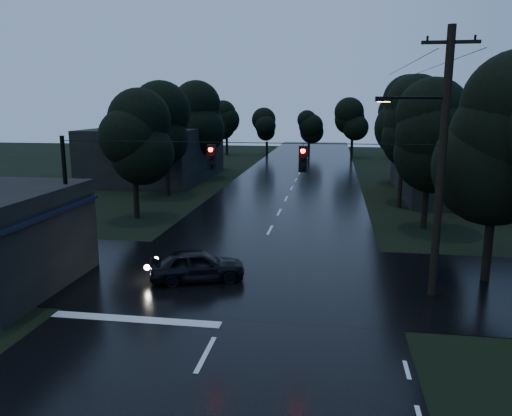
# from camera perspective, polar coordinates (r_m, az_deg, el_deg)

# --- Properties ---
(main_road) EXTENTS (12.00, 120.00, 0.02)m
(main_road) POSITION_cam_1_polar(r_m,az_deg,el_deg) (38.99, 3.47, 1.03)
(main_road) COLOR black
(main_road) RESTS_ON ground
(cross_street) EXTENTS (60.00, 9.00, 0.02)m
(cross_street) POSITION_cam_1_polar(r_m,az_deg,el_deg) (21.70, -1.10, -7.77)
(cross_street) COLOR black
(cross_street) RESTS_ON ground
(building_far_right) EXTENTS (10.00, 14.00, 4.40)m
(building_far_right) POSITION_cam_1_polar(r_m,az_deg,el_deg) (43.71, 22.68, 4.23)
(building_far_right) COLOR black
(building_far_right) RESTS_ON ground
(building_far_left) EXTENTS (10.00, 16.00, 5.00)m
(building_far_left) POSITION_cam_1_polar(r_m,az_deg,el_deg) (51.46, -11.20, 6.26)
(building_far_left) COLOR black
(building_far_left) RESTS_ON ground
(utility_pole_main) EXTENTS (3.50, 0.30, 10.00)m
(utility_pole_main) POSITION_cam_1_polar(r_m,az_deg,el_deg) (19.62, 20.22, 5.19)
(utility_pole_main) COLOR black
(utility_pole_main) RESTS_ON ground
(utility_pole_far) EXTENTS (2.00, 0.30, 7.50)m
(utility_pole_far) POSITION_cam_1_polar(r_m,az_deg,el_deg) (36.61, 16.36, 6.01)
(utility_pole_far) COLOR black
(utility_pole_far) RESTS_ON ground
(anchor_pole_left) EXTENTS (0.18, 0.18, 6.00)m
(anchor_pole_left) POSITION_cam_1_polar(r_m,az_deg,el_deg) (22.51, -20.76, 0.09)
(anchor_pole_left) COLOR black
(anchor_pole_left) RESTS_ON ground
(span_signals) EXTENTS (15.00, 0.37, 1.12)m
(span_signals) POSITION_cam_1_polar(r_m,az_deg,el_deg) (19.47, -0.06, 5.83)
(span_signals) COLOR black
(span_signals) RESTS_ON ground
(tree_corner_near) EXTENTS (4.48, 4.48, 9.44)m
(tree_corner_near) POSITION_cam_1_polar(r_m,az_deg,el_deg) (22.13, 25.99, 7.32)
(tree_corner_near) COLOR black
(tree_corner_near) RESTS_ON ground
(tree_left_a) EXTENTS (3.92, 3.92, 8.26)m
(tree_left_a) POSITION_cam_1_polar(r_m,az_deg,el_deg) (32.71, -13.87, 7.91)
(tree_left_a) COLOR black
(tree_left_a) RESTS_ON ground
(tree_left_b) EXTENTS (4.20, 4.20, 8.85)m
(tree_left_b) POSITION_cam_1_polar(r_m,az_deg,el_deg) (40.38, -10.30, 9.27)
(tree_left_b) COLOR black
(tree_left_b) RESTS_ON ground
(tree_left_c) EXTENTS (4.48, 4.48, 9.44)m
(tree_left_c) POSITION_cam_1_polar(r_m,az_deg,el_deg) (50.08, -7.20, 10.25)
(tree_left_c) COLOR black
(tree_left_c) RESTS_ON ground
(tree_right_a) EXTENTS (4.20, 4.20, 8.85)m
(tree_right_a) POSITION_cam_1_polar(r_m,az_deg,el_deg) (30.67, 19.27, 8.06)
(tree_right_a) COLOR black
(tree_right_a) RESTS_ON ground
(tree_right_b) EXTENTS (4.48, 4.48, 9.44)m
(tree_right_b) POSITION_cam_1_polar(r_m,az_deg,el_deg) (38.63, 18.10, 9.34)
(tree_right_b) COLOR black
(tree_right_b) RESTS_ON ground
(tree_right_c) EXTENTS (4.76, 4.76, 10.03)m
(tree_right_c) POSITION_cam_1_polar(r_m,az_deg,el_deg) (48.60, 16.99, 10.24)
(tree_right_c) COLOR black
(tree_right_c) RESTS_ON ground
(car) EXTENTS (4.25, 2.80, 1.34)m
(car) POSITION_cam_1_polar(r_m,az_deg,el_deg) (21.11, -6.71, -6.49)
(car) COLOR black
(car) RESTS_ON ground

